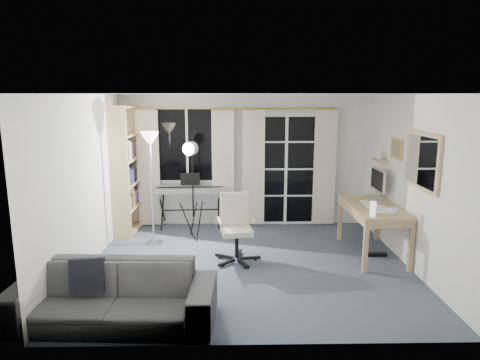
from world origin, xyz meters
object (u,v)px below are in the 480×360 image
Objects in this scene: keyboard_piano at (190,190)px; monitor at (378,181)px; studio_light at (191,160)px; desk at (373,212)px; office_chair at (235,221)px; mug at (393,210)px; torchiere_lamp at (150,154)px; bookshelf at (124,172)px; sofa at (113,286)px.

keyboard_piano is 2.40× the size of monitor.
studio_light reaches higher than desk.
office_chair reaches higher than mug.
desk is at bearing -8.72° from torchiere_lamp.
keyboard_piano is 0.78× the size of studio_light.
desk is at bearing -15.14° from bookshelf.
torchiere_lamp is at bearing 163.73° from mug.
studio_light is at bearing 17.36° from torchiere_lamp.
office_chair is at bearing -165.66° from monitor.
mug is 3.79m from sofa.
sofa is (-0.51, -3.25, -0.30)m from keyboard_piano.
bookshelf is 3.31m from sofa.
torchiere_lamp reaches higher than keyboard_piano.
sofa is (-3.58, -2.39, -0.63)m from monitor.
mug is at bearing -96.42° from monitor.
office_chair is (1.33, -0.68, -0.89)m from torchiere_lamp.
mug is (2.17, -0.34, 0.24)m from office_chair.
sofa is at bearing -134.12° from office_chair.
mug is at bearing -16.86° from office_chair.
bookshelf is 4.28m from monitor.
mug is (2.97, -1.80, 0.11)m from keyboard_piano.
office_chair is (1.94, -1.40, -0.47)m from bookshelf.
torchiere_lamp reaches higher than studio_light.
keyboard_piano is at bearing 148.73° from mug.
sofa is at bearing -150.76° from desk.
sofa is (-3.48, -1.44, -0.41)m from mug.
torchiere_lamp reaches higher than office_chair.
torchiere_lamp is at bearing 145.09° from office_chair.
bookshelf is 17.78× the size of mug.
mug is at bearing -20.90° from bookshelf.
studio_light is 3.01m from monitor.
studio_light is 3.18m from mug.
desk is (2.87, -1.30, -0.05)m from keyboard_piano.
torchiere_lamp is 1.85× the size of office_chair.
monitor is (4.21, -0.79, -0.00)m from bookshelf.
mug is 0.06× the size of sofa.
bookshelf reaches higher than torchiere_lamp.
mug is (2.89, -1.21, -0.53)m from studio_light.
bookshelf is 1.69× the size of keyboard_piano.
studio_light is 2.88m from sofa.
office_chair is at bearing 56.41° from sofa.
torchiere_lamp is at bearing 170.65° from desk.
torchiere_lamp is at bearing -138.06° from studio_light.
torchiere_lamp is 1.74m from office_chair.
mug is at bearing 1.78° from studio_light.
torchiere_lamp is 1.39× the size of keyboard_piano.
keyboard_piano reaches higher than office_chair.
office_chair is 1.80× the size of monitor.
desk is 0.62m from monitor.
desk is at bearing -27.31° from keyboard_piano.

